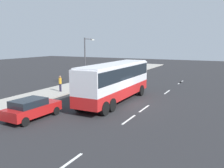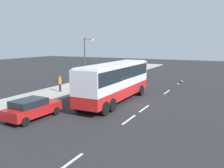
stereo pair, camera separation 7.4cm
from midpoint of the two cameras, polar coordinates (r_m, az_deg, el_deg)
ground_plane at (r=22.19m, az=3.14°, el=-4.67°), size 120.00×120.00×0.00m
sidewalk_curb at (r=27.06m, az=-15.03°, el=-2.21°), size 80.00×4.00×0.15m
lane_centreline at (r=21.88m, az=8.48°, el=-4.97°), size 34.33×0.16×0.01m
coach_bus at (r=22.40m, az=0.68°, el=1.32°), size 10.81×2.65×3.63m
car_red_compact at (r=18.63m, az=-18.37°, el=-5.42°), size 4.37×2.05×1.52m
pedestrian_near_curb at (r=27.36m, az=-12.18°, el=0.36°), size 0.32×0.32×1.76m
street_lamp at (r=30.06m, az=-6.20°, el=6.14°), size 2.11×0.24×5.95m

